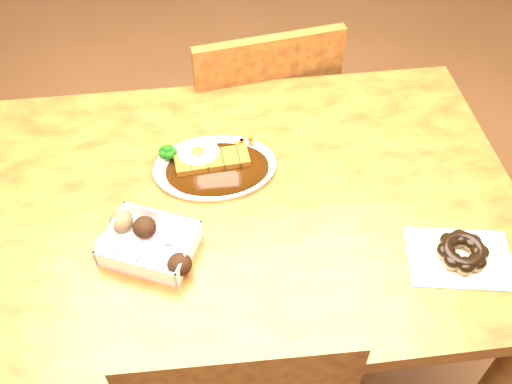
{
  "coord_description": "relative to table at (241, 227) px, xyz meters",
  "views": [
    {
      "loc": [
        -0.07,
        -0.8,
        1.68
      ],
      "look_at": [
        0.03,
        -0.04,
        0.81
      ],
      "focal_mm": 40.0,
      "sensor_mm": 36.0,
      "label": 1
    }
  ],
  "objects": [
    {
      "name": "ground",
      "position": [
        0.0,
        0.0,
        -0.65
      ],
      "size": [
        6.0,
        6.0,
        0.0
      ],
      "primitive_type": "plane",
      "color": "brown",
      "rests_on": "ground"
    },
    {
      "name": "table",
      "position": [
        0.0,
        0.0,
        0.0
      ],
      "size": [
        1.2,
        0.8,
        0.75
      ],
      "color": "#512210",
      "rests_on": "ground"
    },
    {
      "name": "chair_far",
      "position": [
        0.1,
        0.54,
        -0.17
      ],
      "size": [
        0.48,
        0.48,
        0.87
      ],
      "rotation": [
        0.0,
        0.0,
        3.29
      ],
      "color": "#512210",
      "rests_on": "ground"
    },
    {
      "name": "katsu_curry_plate",
      "position": [
        -0.05,
        0.1,
        0.11
      ],
      "size": [
        0.27,
        0.2,
        0.05
      ],
      "rotation": [
        0.0,
        0.0,
        0.01
      ],
      "color": "white",
      "rests_on": "table"
    },
    {
      "name": "donut_box",
      "position": [
        -0.2,
        -0.11,
        0.12
      ],
      "size": [
        0.21,
        0.19,
        0.05
      ],
      "rotation": [
        0.0,
        0.0,
        -0.43
      ],
      "color": "white",
      "rests_on": "table"
    },
    {
      "name": "pon_de_ring",
      "position": [
        0.41,
        -0.21,
        0.12
      ],
      "size": [
        0.23,
        0.18,
        0.04
      ],
      "rotation": [
        0.0,
        0.0,
        -0.18
      ],
      "color": "silver",
      "rests_on": "table"
    }
  ]
}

